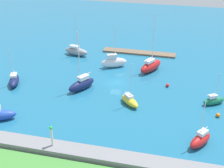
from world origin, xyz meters
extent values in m
plane|color=#1E668C|center=(0.00, 0.00, 0.00)|extent=(160.00, 160.00, 0.00)
cube|color=brown|center=(-2.34, -19.40, 0.25)|extent=(20.74, 2.93, 0.50)
cube|color=gray|center=(0.00, 26.74, 0.76)|extent=(74.50, 3.09, 1.51)
cylinder|color=silver|center=(4.29, 26.74, 3.11)|extent=(0.36, 0.36, 3.20)
sphere|color=green|center=(4.29, 26.74, 4.96)|extent=(0.56, 0.56, 0.56)
ellipsoid|color=red|center=(-19.11, 19.08, 1.04)|extent=(4.48, 5.42, 2.09)
cube|color=silver|center=(-19.34, 18.73, 2.42)|extent=(1.99, 2.20, 0.67)
cylinder|color=silver|center=(-18.96, 19.30, 5.48)|extent=(0.13, 0.13, 6.79)
cylinder|color=silver|center=(-19.53, 18.45, 2.90)|extent=(1.22, 1.77, 0.10)
ellipsoid|color=#141E4C|center=(6.70, 5.00, 1.17)|extent=(5.51, 7.19, 2.34)
cube|color=silver|center=(6.41, 4.51, 2.79)|extent=(2.42, 2.85, 0.90)
cylinder|color=silver|center=(6.89, 5.30, 7.97)|extent=(0.17, 0.17, 11.26)
cylinder|color=silver|center=(6.06, 3.94, 3.39)|extent=(1.77, 2.79, 0.14)
ellipsoid|color=white|center=(2.44, -8.44, 1.29)|extent=(6.90, 4.66, 2.59)
cube|color=silver|center=(2.93, -8.20, 3.13)|extent=(2.69, 2.10, 1.08)
cylinder|color=silver|center=(2.14, -8.58, 6.83)|extent=(0.16, 0.16, 8.49)
cylinder|color=silver|center=(3.23, -8.06, 3.82)|extent=(2.22, 1.16, 0.13)
ellipsoid|color=yellow|center=(-5.07, 8.89, 0.82)|extent=(5.12, 5.19, 1.63)
cube|color=silver|center=(-4.77, 8.57, 1.90)|extent=(2.16, 2.18, 0.53)
cylinder|color=silver|center=(-5.26, 9.08, 5.54)|extent=(0.13, 0.13, 7.81)
cylinder|color=silver|center=(-4.52, 8.32, 2.31)|extent=(1.55, 1.59, 0.10)
ellipsoid|color=#19724C|center=(-21.93, 4.64, 0.79)|extent=(5.00, 3.91, 1.59)
cube|color=silver|center=(-21.60, 4.85, 1.93)|extent=(2.00, 1.73, 0.68)
cylinder|color=silver|center=(-22.14, 4.51, 4.29)|extent=(0.12, 0.12, 5.40)
cylinder|color=silver|center=(-21.20, 5.09, 2.42)|extent=(1.92, 1.23, 0.09)
ellipsoid|color=gray|center=(14.61, -13.89, 1.11)|extent=(7.31, 3.42, 2.22)
cube|color=silver|center=(15.16, -13.99, 2.52)|extent=(2.73, 1.75, 0.60)
cylinder|color=silver|center=(14.26, -13.83, 7.08)|extent=(0.17, 0.17, 9.72)
cylinder|color=silver|center=(15.53, -14.06, 2.97)|extent=(2.56, 0.60, 0.14)
ellipsoid|color=red|center=(-7.13, -8.34, 1.33)|extent=(5.82, 7.96, 2.66)
cube|color=silver|center=(-6.83, -7.80, 3.00)|extent=(2.60, 3.14, 0.68)
cylinder|color=silver|center=(-7.32, -8.68, 8.64)|extent=(0.19, 0.19, 11.96)
cylinder|color=silver|center=(-6.49, -7.16, 3.49)|extent=(1.79, 3.11, 0.15)
ellipsoid|color=#141E4C|center=(22.74, 6.36, 0.92)|extent=(4.22, 6.40, 1.83)
cube|color=silver|center=(22.92, 5.91, 2.11)|extent=(2.00, 2.50, 0.56)
cylinder|color=silver|center=(22.63, 6.64, 5.37)|extent=(0.14, 0.14, 7.08)
cylinder|color=silver|center=(23.03, 5.62, 2.55)|extent=(0.92, 2.09, 0.12)
sphere|color=red|center=(-12.02, -0.85, 0.40)|extent=(0.80, 0.80, 0.80)
sphere|color=orange|center=(-22.59, 9.38, 0.42)|extent=(0.84, 0.84, 0.84)
camera|label=1|loc=(-14.67, 63.78, 33.98)|focal=50.26mm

